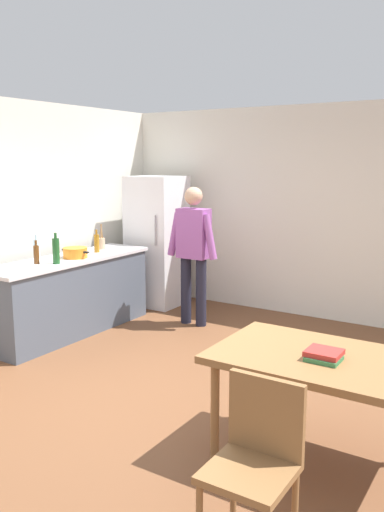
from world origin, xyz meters
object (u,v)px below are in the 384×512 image
object	(u,v)px
dining_table	(321,367)
bottle_beer_brown	(36,254)
bottle_wine_green	(56,251)
book_stack	(324,355)
utensil_jar	(101,243)
bottle_water_clear	(37,250)
chair	(256,454)
bottle_oil_amber	(97,243)
refrigerator	(157,241)
person	(193,247)
cooking_pot	(75,253)

from	to	relation	value
dining_table	bottle_beer_brown	world-z (taller)	bottle_beer_brown
bottle_wine_green	book_stack	size ratio (longest dim) A/B	1.53
bottle_beer_brown	utensil_jar	bearing A→B (deg)	93.87
bottle_wine_green	bottle_water_clear	distance (m)	0.30
bottle_beer_brown	chair	bearing A→B (deg)	-25.28
dining_table	bottle_oil_amber	xyz separation A→B (m)	(-3.38, 1.55, 0.34)
refrigerator	bottle_wine_green	world-z (taller)	refrigerator
chair	utensil_jar	distance (m)	4.46
person	bottle_beer_brown	world-z (taller)	person
cooking_pot	bottle_beer_brown	bearing A→B (deg)	-101.06
refrigerator	person	world-z (taller)	refrigerator
cooking_pot	bottle_water_clear	world-z (taller)	bottle_water_clear
person	chair	size ratio (longest dim) A/B	1.87
bottle_beer_brown	bottle_wine_green	world-z (taller)	bottle_wine_green
dining_table	book_stack	world-z (taller)	book_stack
chair	bottle_beer_brown	size ratio (longest dim) A/B	3.50
person	utensil_jar	xyz separation A→B (m)	(-1.15, -0.39, 0.00)
chair	utensil_jar	size ratio (longest dim) A/B	2.84
bottle_water_clear	book_stack	size ratio (longest dim) A/B	1.35
person	utensil_jar	distance (m)	1.21
bottle_oil_amber	bottle_water_clear	bearing A→B (deg)	-101.89
refrigerator	dining_table	world-z (taller)	refrigerator
bottle_wine_green	bottle_oil_amber	bearing A→B (deg)	99.59
book_stack	refrigerator	bearing A→B (deg)	140.37
bottle_wine_green	book_stack	world-z (taller)	bottle_wine_green
person	chair	world-z (taller)	person
bottle_water_clear	bottle_oil_amber	xyz separation A→B (m)	(0.17, 0.80, -0.01)
bottle_beer_brown	cooking_pot	bearing A→B (deg)	78.94
chair	bottle_beer_brown	xyz separation A→B (m)	(-3.42, 1.62, 0.47)
bottle_wine_green	book_stack	bearing A→B (deg)	-14.15
person	chair	xyz separation A→B (m)	(2.35, -3.11, -0.44)
dining_table	cooking_pot	world-z (taller)	cooking_pot
cooking_pot	dining_table	bearing A→B (deg)	-18.88
cooking_pot	book_stack	distance (m)	3.58
person	bottle_water_clear	bearing A→B (deg)	-130.69
bottle_beer_brown	bottle_water_clear	bearing A→B (deg)	137.51
bottle_beer_brown	bottle_water_clear	world-z (taller)	bottle_water_clear
utensil_jar	chair	bearing A→B (deg)	-37.96
cooking_pot	book_stack	size ratio (longest dim) A/B	1.80
chair	bottle_wine_green	distance (m)	3.71
person	refrigerator	bearing A→B (deg)	149.77
chair	book_stack	bearing A→B (deg)	94.58
person	utensil_jar	size ratio (longest dim) A/B	5.31
utensil_jar	bottle_oil_amber	xyz separation A→B (m)	(0.12, -0.21, 0.04)
chair	bottle_oil_amber	world-z (taller)	bottle_oil_amber
refrigerator	dining_table	xyz separation A→B (m)	(3.30, -2.70, -0.23)
cooking_pot	bottle_wine_green	size ratio (longest dim) A/B	1.18
cooking_pot	bottle_wine_green	xyz separation A→B (m)	(0.09, -0.37, 0.09)
dining_table	bottle_wine_green	world-z (taller)	bottle_wine_green
chair	refrigerator	bearing A→B (deg)	138.81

